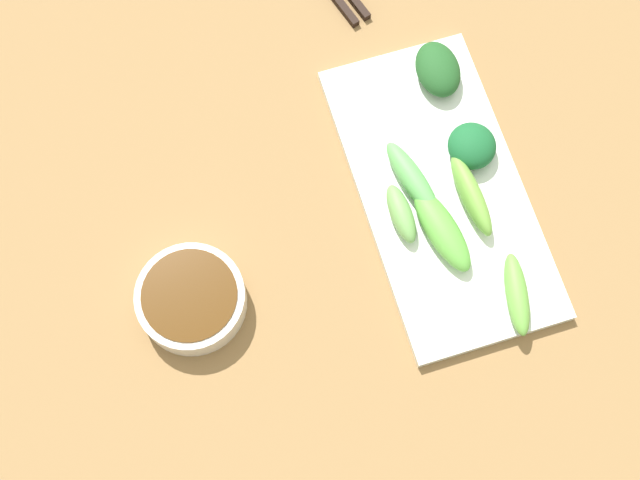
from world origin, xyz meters
TOP-DOWN VIEW (x-y plane):
  - tabletop at (0.00, 0.00)m, footprint 2.10×2.10m
  - sauce_bowl at (-0.17, -0.04)m, footprint 0.10×0.10m
  - serving_plate at (0.09, -0.00)m, footprint 0.16×0.32m
  - broccoli_leafy_0 at (0.13, 0.12)m, footprint 0.05×0.07m
  - broccoli_stalk_1 at (0.11, -0.02)m, footprint 0.03×0.09m
  - broccoli_stalk_2 at (0.12, -0.13)m, footprint 0.04×0.08m
  - broccoli_stalk_3 at (0.07, 0.01)m, footprint 0.04×0.10m
  - broccoli_stalk_4 at (0.08, -0.04)m, footprint 0.05×0.10m
  - broccoli_leafy_5 at (0.13, 0.03)m, footprint 0.06×0.06m
  - broccoli_stalk_6 at (0.04, -0.02)m, footprint 0.02×0.06m

SIDE VIEW (x-z plane):
  - tabletop at x=0.00m, z-range 0.00..0.02m
  - serving_plate at x=0.09m, z-range 0.02..0.03m
  - sauce_bowl at x=-0.17m, z-range 0.02..0.05m
  - broccoli_stalk_2 at x=0.12m, z-range 0.03..0.05m
  - broccoli_stalk_6 at x=0.04m, z-range 0.03..0.05m
  - broccoli_stalk_3 at x=0.07m, z-range 0.03..0.06m
  - broccoli_stalk_4 at x=0.08m, z-range 0.03..0.06m
  - broccoli_stalk_1 at x=0.11m, z-range 0.03..0.06m
  - broccoli_leafy_0 at x=0.13m, z-range 0.03..0.06m
  - broccoli_leafy_5 at x=0.13m, z-range 0.03..0.06m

